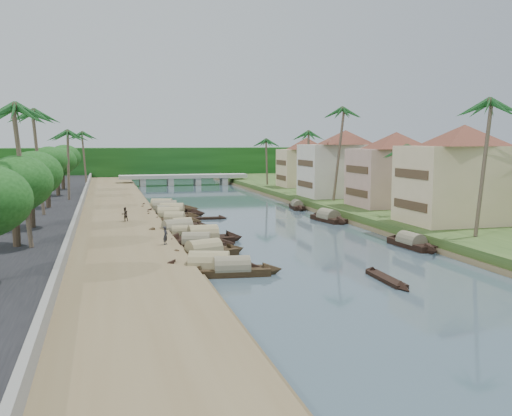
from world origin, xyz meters
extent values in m
plane|color=#3B4F59|center=(0.00, 0.00, 0.00)|extent=(220.00, 220.00, 0.00)
cube|color=brown|center=(-16.00, 20.00, 0.40)|extent=(10.00, 180.00, 0.80)
cube|color=#2A441B|center=(19.00, 20.00, 0.60)|extent=(16.00, 180.00, 1.20)
cube|color=black|center=(-24.50, 20.00, 0.70)|extent=(8.00, 180.00, 1.40)
cube|color=slate|center=(-20.20, 20.00, 1.35)|extent=(0.40, 180.00, 1.10)
cube|color=#123C10|center=(0.00, 95.00, 4.00)|extent=(120.00, 4.00, 8.00)
cube|color=#123C10|center=(0.00, 100.00, 4.00)|extent=(120.00, 4.00, 8.00)
cube|color=#123C10|center=(0.00, 105.00, 4.00)|extent=(120.00, 4.00, 8.00)
cube|color=#A4A499|center=(0.00, 72.00, 2.00)|extent=(28.00, 4.00, 0.80)
cube|color=#A4A499|center=(-9.00, 72.00, 0.90)|extent=(1.20, 3.50, 1.80)
cube|color=#A4A499|center=(-3.00, 72.00, 0.90)|extent=(1.20, 3.50, 1.80)
cube|color=#A4A499|center=(3.00, 72.00, 0.90)|extent=(1.20, 3.50, 1.80)
cube|color=#A4A499|center=(9.00, 72.00, 0.90)|extent=(1.20, 3.50, 1.80)
cube|color=beige|center=(19.00, -2.00, 5.20)|extent=(12.00, 8.00, 8.00)
pyramid|color=brown|center=(19.00, -2.00, 10.30)|extent=(14.85, 14.85, 2.20)
cube|color=#473321|center=(12.95, -2.00, 3.20)|extent=(0.10, 6.40, 0.90)
cube|color=#473321|center=(12.95, -2.00, 6.40)|extent=(0.10, 6.40, 0.90)
cube|color=#C99B8E|center=(20.00, 14.00, 4.95)|extent=(11.00, 8.00, 7.50)
pyramid|color=brown|center=(20.00, 14.00, 9.80)|extent=(14.11, 14.11, 2.20)
cube|color=#473321|center=(14.45, 14.00, 3.08)|extent=(0.10, 6.40, 0.90)
cube|color=#473321|center=(14.45, 14.00, 6.08)|extent=(0.10, 6.40, 0.90)
cube|color=beige|center=(19.00, 28.00, 5.20)|extent=(13.00, 8.00, 8.00)
pyramid|color=brown|center=(19.00, 28.00, 10.30)|extent=(15.59, 15.59, 2.20)
cube|color=#473321|center=(12.45, 28.00, 3.20)|extent=(0.10, 6.40, 0.90)
cube|color=#473321|center=(12.45, 28.00, 6.40)|extent=(0.10, 6.40, 0.90)
cube|color=beige|center=(20.00, 48.00, 4.70)|extent=(10.00, 7.00, 7.00)
pyramid|color=brown|center=(20.00, 48.00, 9.30)|extent=(12.62, 12.62, 2.20)
cube|color=#473321|center=(14.95, 48.00, 2.95)|extent=(0.10, 5.60, 0.90)
cube|color=#473321|center=(14.95, 48.00, 5.75)|extent=(0.10, 5.60, 0.90)
cube|color=black|center=(-8.42, -14.18, 0.20)|extent=(5.65, 2.30, 0.70)
cone|color=black|center=(-5.38, -14.52, 0.28)|extent=(1.73, 1.70, 1.72)
cone|color=black|center=(-11.45, -13.84, 0.28)|extent=(1.73, 1.70, 1.72)
cylinder|color=gray|center=(-8.42, -14.18, 0.58)|extent=(4.37, 2.23, 1.78)
cube|color=black|center=(-9.89, -13.19, 0.20)|extent=(6.51, 3.86, 0.70)
cone|color=black|center=(-6.62, -14.17, 0.28)|extent=(2.28, 2.40, 2.17)
cone|color=black|center=(-13.16, -12.21, 0.28)|extent=(2.28, 2.40, 2.17)
cylinder|color=#998E61|center=(-9.89, -13.19, 0.58)|extent=(5.15, 3.53, 2.28)
cube|color=black|center=(-9.23, -7.05, 0.20)|extent=(6.10, 3.55, 0.70)
cone|color=black|center=(-6.16, -6.04, 0.28)|extent=(2.10, 2.08, 1.82)
cone|color=black|center=(-12.31, -8.06, 0.28)|extent=(2.10, 2.08, 1.82)
cylinder|color=#998E61|center=(-9.23, -7.05, 0.58)|extent=(4.82, 3.19, 1.89)
cube|color=black|center=(-9.18, -2.63, 0.20)|extent=(5.54, 2.91, 0.70)
cone|color=black|center=(-6.33, -3.33, 0.28)|extent=(1.84, 1.84, 1.69)
cone|color=black|center=(-12.03, -1.92, 0.28)|extent=(1.84, 1.84, 1.69)
cylinder|color=gray|center=(-9.18, -2.63, 0.58)|extent=(4.34, 2.67, 1.75)
cube|color=black|center=(-9.75, 2.36, 0.20)|extent=(4.57, 1.92, 0.70)
cone|color=black|center=(-7.29, 2.13, 0.28)|extent=(1.41, 1.47, 1.50)
cone|color=black|center=(-12.21, 2.59, 0.28)|extent=(1.41, 1.47, 1.50)
cylinder|color=#998E61|center=(-9.75, 2.36, 0.58)|extent=(3.53, 1.88, 1.57)
cube|color=black|center=(-8.13, -0.22, 0.20)|extent=(5.87, 2.50, 0.70)
cone|color=black|center=(-4.92, -0.07, 0.28)|extent=(1.80, 2.08, 2.19)
cone|color=black|center=(-11.33, -0.37, 0.28)|extent=(1.80, 2.08, 2.19)
cylinder|color=#998E61|center=(-8.13, -0.22, 0.58)|extent=(4.51, 2.52, 2.32)
cube|color=black|center=(-9.97, 4.63, 0.20)|extent=(6.33, 3.36, 0.70)
cone|color=black|center=(-6.71, 5.33, 0.28)|extent=(2.12, 2.26, 2.13)
cone|color=black|center=(-13.24, 3.93, 0.28)|extent=(2.12, 2.26, 2.13)
cylinder|color=gray|center=(-9.97, 4.63, 0.58)|extent=(4.96, 3.15, 2.24)
cube|color=black|center=(-8.99, 8.72, 0.20)|extent=(4.62, 2.02, 0.70)
cone|color=black|center=(-6.53, 9.07, 0.28)|extent=(1.45, 1.43, 1.41)
cone|color=black|center=(-11.45, 8.37, 0.28)|extent=(1.45, 1.43, 1.41)
cylinder|color=#998E61|center=(-8.99, 8.72, 0.58)|extent=(3.59, 1.93, 1.46)
cube|color=black|center=(-9.26, 12.80, 0.20)|extent=(5.09, 3.11, 0.70)
cone|color=black|center=(-6.73, 12.02, 0.28)|extent=(1.81, 1.94, 1.75)
cone|color=black|center=(-11.80, 13.58, 0.28)|extent=(1.81, 1.94, 1.75)
cylinder|color=#998E61|center=(-9.26, 12.80, 0.58)|extent=(4.03, 2.84, 1.85)
cube|color=black|center=(-9.28, 19.98, 0.20)|extent=(6.23, 2.79, 0.70)
cone|color=black|center=(-5.99, 20.55, 0.28)|extent=(1.96, 1.88, 1.80)
cone|color=black|center=(-12.57, 19.41, 0.28)|extent=(1.96, 1.88, 1.80)
cylinder|color=gray|center=(-9.28, 19.98, 0.58)|extent=(4.84, 2.62, 1.86)
cube|color=black|center=(-9.49, 17.15, 0.20)|extent=(5.82, 2.31, 0.70)
cone|color=black|center=(-6.34, 16.90, 0.28)|extent=(1.77, 1.80, 1.86)
cone|color=black|center=(-12.64, 17.40, 0.28)|extent=(1.77, 1.80, 1.86)
cylinder|color=#998E61|center=(-9.49, 17.15, 0.58)|extent=(4.48, 2.27, 1.94)
cube|color=black|center=(-8.70, 20.31, 0.20)|extent=(6.75, 3.75, 0.70)
cone|color=black|center=(-5.26, 19.40, 0.28)|extent=(2.30, 2.38, 2.18)
cone|color=black|center=(-12.14, 21.21, 0.28)|extent=(2.30, 2.38, 2.18)
cylinder|color=#998E61|center=(-8.70, 20.31, 0.58)|extent=(5.31, 3.45, 2.28)
cube|color=black|center=(-9.13, 25.17, 0.20)|extent=(7.06, 2.72, 0.70)
cone|color=black|center=(-5.33, 24.71, 0.28)|extent=(2.14, 1.94, 1.95)
cone|color=black|center=(-12.92, 25.63, 0.28)|extent=(2.14, 1.94, 1.95)
cylinder|color=gray|center=(-9.13, 25.17, 0.58)|extent=(5.46, 2.61, 1.99)
cube|color=black|center=(-9.28, 27.68, 0.20)|extent=(6.32, 3.58, 0.70)
cone|color=black|center=(-6.08, 26.74, 0.28)|extent=(2.16, 2.18, 1.95)
cone|color=black|center=(-12.49, 28.63, 0.28)|extent=(2.16, 2.18, 1.95)
cylinder|color=#998E61|center=(-9.28, 27.68, 0.58)|extent=(4.98, 3.25, 2.04)
cube|color=black|center=(9.89, -7.70, 0.20)|extent=(2.01, 5.81, 0.70)
cone|color=black|center=(9.67, -4.53, 0.28)|extent=(1.57, 1.71, 1.65)
cone|color=black|center=(10.11, -10.87, 0.28)|extent=(1.57, 1.71, 1.65)
cylinder|color=gray|center=(9.89, -7.70, 0.58)|extent=(1.98, 4.47, 1.69)
cube|color=black|center=(9.14, 10.38, 0.20)|extent=(2.70, 6.05, 0.70)
cone|color=black|center=(8.66, 13.58, 0.28)|extent=(1.90, 1.91, 1.85)
cone|color=black|center=(9.63, 7.17, 0.28)|extent=(1.90, 1.91, 1.85)
cylinder|color=gray|center=(9.14, 10.38, 0.58)|extent=(2.57, 4.70, 1.93)
cube|color=black|center=(9.70, 23.65, 0.20)|extent=(2.15, 5.21, 0.70)
cone|color=black|center=(10.10, 26.42, 0.28)|extent=(1.49, 1.60, 1.46)
cone|color=black|center=(9.29, 20.87, 0.28)|extent=(1.49, 1.60, 1.46)
cylinder|color=gray|center=(9.70, 23.65, 0.58)|extent=(2.04, 4.03, 1.50)
cube|color=black|center=(1.63, -18.53, 0.10)|extent=(1.01, 4.92, 0.35)
cone|color=black|center=(1.70, -15.78, 0.10)|extent=(0.92, 1.25, 0.89)
cone|color=black|center=(1.56, -21.28, 0.10)|extent=(0.92, 1.25, 0.89)
cube|color=black|center=(-7.38, -2.35, 0.10)|extent=(3.14, 1.32, 0.35)
cone|color=black|center=(-5.69, -1.98, 0.10)|extent=(0.89, 0.83, 0.68)
cone|color=black|center=(-9.07, -2.72, 0.10)|extent=(0.89, 0.83, 0.68)
cube|color=black|center=(-5.33, 15.98, 0.10)|extent=(4.55, 1.15, 0.35)
cone|color=black|center=(-2.80, 15.84, 0.10)|extent=(1.17, 0.96, 0.90)
cone|color=black|center=(-7.86, 16.12, 0.10)|extent=(1.17, 0.96, 0.90)
cylinder|color=brown|center=(15.00, -10.25, 7.30)|extent=(1.41, 0.36, 12.18)
sphere|color=#1B5221|center=(15.00, -10.25, 13.16)|extent=(3.20, 3.20, 3.20)
cylinder|color=brown|center=(16.00, 4.95, 5.19)|extent=(1.03, 0.36, 7.98)
sphere|color=#1B5221|center=(16.00, 4.95, 9.02)|extent=(3.20, 3.20, 3.20)
cylinder|color=brown|center=(15.00, 22.13, 7.86)|extent=(1.79, 0.36, 13.28)
sphere|color=#1B5221|center=(15.00, 22.13, 14.26)|extent=(3.20, 3.20, 3.20)
cylinder|color=brown|center=(16.00, 36.31, 6.29)|extent=(0.42, 0.36, 10.18)
sphere|color=#1B5221|center=(16.00, 36.31, 11.18)|extent=(3.20, 3.20, 3.20)
cylinder|color=brown|center=(-23.00, -6.70, 6.97)|extent=(1.25, 0.36, 11.13)
sphere|color=#1B5221|center=(-23.00, -6.70, 12.31)|extent=(3.20, 3.20, 3.20)
cylinder|color=brown|center=(-24.00, 14.35, 7.31)|extent=(1.11, 0.36, 11.81)
sphere|color=#1B5221|center=(-24.00, 14.35, 12.97)|extent=(3.20, 3.20, 3.20)
cylinder|color=brown|center=(-22.00, 31.24, 6.30)|extent=(0.51, 0.36, 9.80)
sphere|color=#1B5221|center=(-22.00, 31.24, 11.00)|extent=(3.20, 3.20, 3.20)
cylinder|color=brown|center=(14.00, 54.11, 5.65)|extent=(0.65, 0.36, 8.91)
sphere|color=#1B5221|center=(14.00, 54.11, 9.92)|extent=(3.20, 3.20, 3.20)
cylinder|color=brown|center=(-20.50, 61.19, 6.44)|extent=(0.93, 0.36, 10.08)
sphere|color=#1B5221|center=(-20.50, 61.19, 11.28)|extent=(3.20, 3.20, 3.20)
cylinder|color=#443827|center=(-24.00, -5.85, 3.02)|extent=(0.60, 0.60, 3.31)
ellipsoid|color=#123C10|center=(-24.00, -5.85, 6.18)|extent=(5.21, 5.21, 4.29)
cylinder|color=#443827|center=(-24.00, 4.62, 3.06)|extent=(0.60, 0.60, 3.40)
ellipsoid|color=#123C10|center=(-24.00, 4.62, 6.31)|extent=(5.31, 5.31, 4.36)
cylinder|color=#443827|center=(-24.00, 21.93, 3.28)|extent=(0.60, 0.60, 3.85)
ellipsoid|color=#123C10|center=(-24.00, 21.93, 6.96)|extent=(4.43, 4.43, 3.64)
cylinder|color=#443827|center=(-24.00, 38.67, 3.09)|extent=(0.60, 0.60, 3.45)
ellipsoid|color=#123C10|center=(-24.00, 38.67, 6.38)|extent=(5.10, 5.10, 4.19)
cylinder|color=#443827|center=(-24.00, 50.67, 3.15)|extent=(0.60, 0.60, 3.59)
ellipsoid|color=#123C10|center=(-24.00, 50.67, 6.58)|extent=(5.46, 5.46, 4.49)
cylinder|color=#443827|center=(24.00, 28.43, 2.89)|extent=(0.60, 0.60, 3.45)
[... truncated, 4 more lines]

